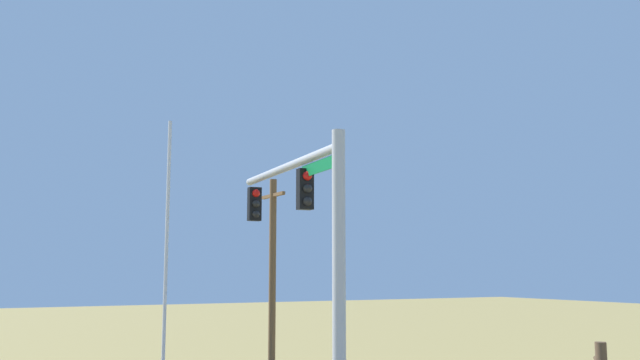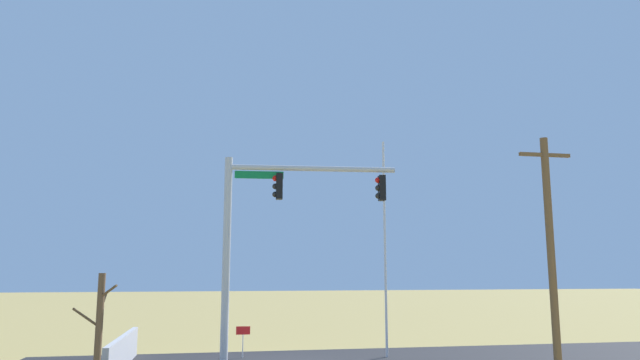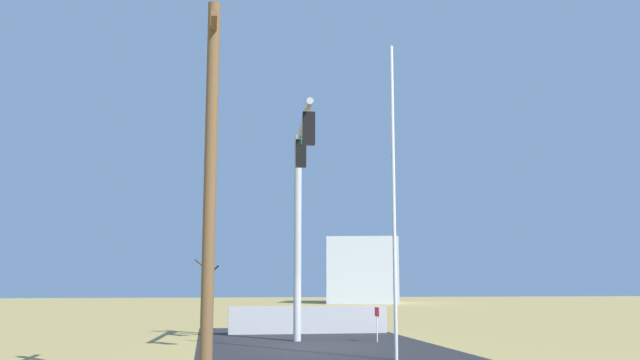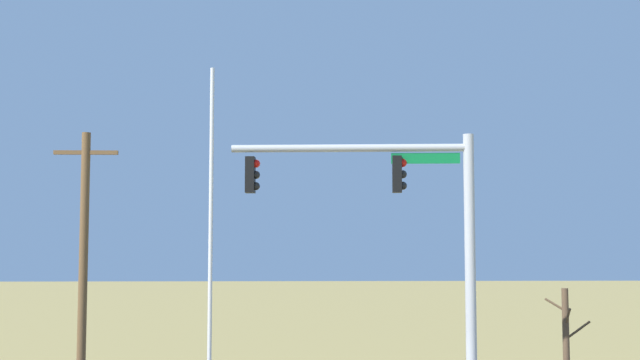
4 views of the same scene
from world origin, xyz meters
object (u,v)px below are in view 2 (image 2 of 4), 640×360
Objects in this scene: signal_mast at (269,222)px; open_sign at (243,334)px; utility_pole at (551,249)px; flagpole at (385,246)px; bare_tree at (99,331)px.

signal_mast is 5.21m from open_sign.
utility_pole is at bearing 161.38° from signal_mast.
utility_pole is at bearing 130.03° from flagpole.
utility_pole is 6.57× the size of open_sign.
flagpole is 6.66m from utility_pole.
signal_mast is 0.85× the size of flagpole.
signal_mast is 9.83m from utility_pole.
open_sign is (5.72, -0.91, -3.53)m from flagpole.
signal_mast is 5.42m from flagpole.
bare_tree is (14.39, 0.10, -2.43)m from utility_pole.
flagpole is at bearing -158.42° from signal_mast.
signal_mast reaches higher than open_sign.
utility_pole is at bearing -179.62° from bare_tree.
utility_pole is (-4.28, 5.10, -0.26)m from flagpole.
utility_pole is at bearing 149.02° from open_sign.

